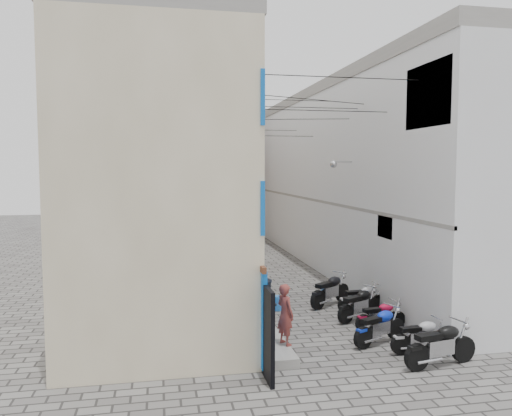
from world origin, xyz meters
TOP-DOWN VIEW (x-y plane):
  - ground at (0.00, 0.00)m, footprint 90.00×90.00m
  - plinth at (-2.05, 13.00)m, footprint 0.90×26.00m
  - building_left at (-4.98, 12.95)m, footprint 5.10×27.00m
  - building_right at (5.00, 13.00)m, footprint 5.94×26.00m
  - building_far_brick_left at (-2.00, 28.00)m, footprint 6.00×6.00m
  - building_far_brick_right at (3.00, 30.00)m, footprint 5.00×6.00m
  - building_far_concrete at (0.00, 34.00)m, footprint 8.00×5.00m
  - far_shopfront at (0.00, 25.20)m, footprint 2.00×0.30m
  - overhead_wires at (0.00, 7.64)m, footprint 5.80×13.02m
  - motorcycle_a at (1.90, -0.51)m, footprint 2.22×1.06m
  - motorcycle_b at (1.90, 0.43)m, footprint 1.80×0.66m
  - motorcycle_c at (1.11, 1.27)m, footprint 2.04×1.34m
  - motorcycle_d at (1.66, 2.40)m, footprint 1.78×0.79m
  - motorcycle_e at (1.43, 3.51)m, footprint 2.05×1.48m
  - motorcycle_f at (1.90, 4.27)m, footprint 1.92×0.73m
  - motorcycle_g at (1.08, 5.32)m, footprint 2.16×1.79m
  - person_a at (-1.70, 1.09)m, footprint 0.60×0.70m
  - person_b at (-1.84, 2.68)m, footprint 0.58×0.73m
  - water_jug_near at (-1.55, 4.60)m, footprint 0.44×0.44m
  - water_jug_far at (-0.95, 5.09)m, footprint 0.37×0.37m
  - red_crate at (-1.53, 4.16)m, footprint 0.46×0.41m

SIDE VIEW (x-z plane):
  - ground at x=0.00m, z-range 0.00..0.00m
  - red_crate at x=-1.53m, z-range 0.00..0.23m
  - plinth at x=-2.05m, z-range 0.00..0.25m
  - water_jug_far at x=-0.95m, z-range 0.00..0.50m
  - water_jug_near at x=-1.55m, z-range 0.00..0.54m
  - motorcycle_d at x=1.66m, z-range 0.00..1.00m
  - motorcycle_b at x=1.90m, z-range 0.00..1.03m
  - motorcycle_f at x=1.90m, z-range 0.00..1.09m
  - motorcycle_c at x=1.11m, z-range 0.00..1.13m
  - motorcycle_e at x=1.43m, z-range 0.00..1.15m
  - motorcycle_a at x=1.90m, z-range 0.00..1.24m
  - motorcycle_g at x=1.08m, z-range 0.00..1.25m
  - person_b at x=-1.84m, z-range 0.25..1.71m
  - person_a at x=-1.70m, z-range 0.25..1.89m
  - far_shopfront at x=0.00m, z-range 0.00..2.40m
  - building_far_brick_right at x=3.00m, z-range 0.00..8.00m
  - building_left at x=-4.98m, z-range 0.00..9.00m
  - building_right at x=5.00m, z-range 0.01..9.01m
  - building_far_brick_left at x=-2.00m, z-range 0.00..10.00m
  - building_far_concrete at x=0.00m, z-range 0.00..11.00m
  - overhead_wires at x=0.00m, z-range 6.46..7.79m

